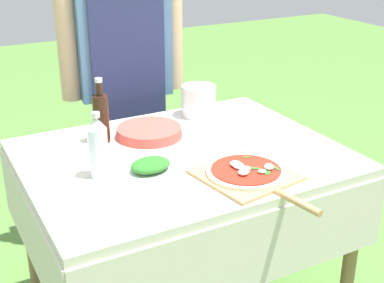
% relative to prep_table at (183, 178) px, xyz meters
% --- Properties ---
extents(prep_table, '(1.20, 0.94, 0.81)m').
position_rel_prep_table_xyz_m(prep_table, '(0.00, 0.00, 0.00)').
color(prep_table, beige).
rests_on(prep_table, ground).
extents(person_cook, '(0.62, 0.24, 1.66)m').
position_rel_prep_table_xyz_m(person_cook, '(0.07, 0.76, 0.27)').
color(person_cook, '#4C4C51').
rests_on(person_cook, ground).
extents(pizza_on_peel, '(0.34, 0.50, 0.05)m').
position_rel_prep_table_xyz_m(pizza_on_peel, '(0.10, -0.29, 0.12)').
color(pizza_on_peel, tan).
rests_on(pizza_on_peel, prep_table).
extents(oil_bottle, '(0.06, 0.06, 0.26)m').
position_rel_prep_table_xyz_m(oil_bottle, '(-0.23, 0.25, 0.21)').
color(oil_bottle, black).
rests_on(oil_bottle, prep_table).
extents(water_bottle, '(0.07, 0.07, 0.24)m').
position_rel_prep_table_xyz_m(water_bottle, '(-0.34, -0.04, 0.22)').
color(water_bottle, silver).
rests_on(water_bottle, prep_table).
extents(herb_container, '(0.20, 0.17, 0.05)m').
position_rel_prep_table_xyz_m(herb_container, '(-0.17, -0.09, 0.13)').
color(herb_container, silver).
rests_on(herb_container, prep_table).
extents(mixing_tub, '(0.15, 0.15, 0.14)m').
position_rel_prep_table_xyz_m(mixing_tub, '(0.26, 0.34, 0.18)').
color(mixing_tub, silver).
rests_on(mixing_tub, prep_table).
extents(plate_stack, '(0.27, 0.27, 0.04)m').
position_rel_prep_table_xyz_m(plate_stack, '(-0.04, 0.22, 0.13)').
color(plate_stack, '#DB4C42').
rests_on(plate_stack, prep_table).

